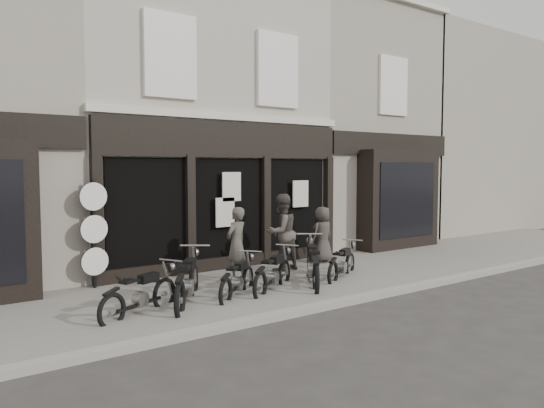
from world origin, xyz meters
TOP-DOWN VIEW (x-y plane):
  - ground_plane at (0.00, 0.00)m, footprint 90.00×90.00m
  - pavement at (0.00, 0.90)m, footprint 30.00×4.20m
  - kerb at (0.00, -1.25)m, footprint 30.00×0.25m
  - central_building at (0.00, 5.95)m, footprint 7.30×6.22m
  - neighbour_right at (6.35, 5.90)m, footprint 5.60×6.73m
  - filler_right at (14.50, 6.00)m, footprint 11.00×6.00m
  - motorcycle_0 at (-3.56, 0.24)m, footprint 1.87×1.11m
  - motorcycle_1 at (-2.53, 0.40)m, footprint 1.63×1.99m
  - motorcycle_2 at (-1.40, 0.35)m, footprint 1.64×1.34m
  - motorcycle_3 at (-0.50, 0.32)m, footprint 1.82×1.29m
  - motorcycle_4 at (0.58, 0.27)m, footprint 1.64×2.05m
  - motorcycle_5 at (1.59, 0.36)m, footprint 1.77×1.14m
  - man_left at (-0.71, 1.48)m, footprint 0.73×0.60m
  - man_centre at (0.89, 1.85)m, footprint 1.04×0.86m
  - man_right at (2.51, 2.09)m, footprint 0.82×0.59m
  - advert_sign_post at (-3.59, 2.70)m, footprint 0.61×0.39m

SIDE VIEW (x-z plane):
  - ground_plane at x=0.00m, z-range 0.00..0.00m
  - pavement at x=0.00m, z-range 0.00..0.12m
  - kerb at x=0.00m, z-range 0.00..0.13m
  - motorcycle_2 at x=-1.40m, z-range -0.09..0.82m
  - motorcycle_5 at x=1.59m, z-range -0.10..0.83m
  - motorcycle_0 at x=-3.56m, z-range -0.10..0.87m
  - motorcycle_3 at x=-0.50m, z-range -0.10..0.87m
  - motorcycle_1 at x=-2.53m, z-range -0.11..1.00m
  - motorcycle_4 at x=0.58m, z-range -0.12..1.02m
  - man_right at x=2.51m, z-range 0.12..1.67m
  - man_left at x=-0.71m, z-range 0.12..1.84m
  - man_centre at x=0.89m, z-range 0.12..2.08m
  - advert_sign_post at x=-3.59m, z-range -0.03..2.47m
  - neighbour_right at x=6.35m, z-range -0.13..8.21m
  - central_building at x=0.00m, z-range -0.09..8.25m
  - filler_right at x=14.50m, z-range 0.00..8.20m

